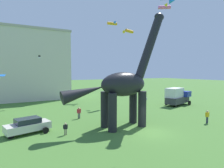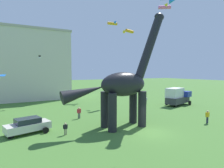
% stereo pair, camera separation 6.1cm
% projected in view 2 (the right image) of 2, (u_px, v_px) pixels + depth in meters
% --- Properties ---
extents(ground_plane, '(240.00, 240.00, 0.00)m').
position_uv_depth(ground_plane, '(151.00, 133.00, 18.92)').
color(ground_plane, '#42702D').
extents(dinosaur_sculpture, '(12.70, 2.69, 13.27)m').
position_uv_depth(dinosaur_sculpture, '(123.00, 84.00, 20.65)').
color(dinosaur_sculpture, black).
rests_on(dinosaur_sculpture, ground_plane).
extents(parked_sedan_left, '(4.51, 2.74, 1.55)m').
position_uv_depth(parked_sedan_left, '(28.00, 125.00, 18.74)').
color(parked_sedan_left, silver).
rests_on(parked_sedan_left, ground_plane).
extents(parked_box_truck, '(5.97, 3.60, 3.20)m').
position_uv_depth(parked_box_truck, '(177.00, 96.00, 34.36)').
color(parked_box_truck, '#38383D').
rests_on(parked_box_truck, ground_plane).
extents(person_vendor_side, '(0.45, 0.20, 1.20)m').
position_uv_depth(person_vendor_side, '(65.00, 128.00, 18.23)').
color(person_vendor_side, '#6B6056').
rests_on(person_vendor_side, ground_plane).
extents(person_photographer, '(0.58, 0.26, 1.55)m').
position_uv_depth(person_photographer, '(207.00, 115.00, 22.37)').
color(person_photographer, '#2D3347').
rests_on(person_photographer, ground_plane).
extents(person_strolling_adult, '(0.56, 0.25, 1.50)m').
position_uv_depth(person_strolling_adult, '(79.00, 112.00, 24.59)').
color(person_strolling_adult, '#2D3347').
rests_on(person_strolling_adult, ground_plane).
extents(person_near_flyer, '(0.58, 0.25, 1.54)m').
position_uv_depth(person_near_flyer, '(146.00, 99.00, 35.29)').
color(person_near_flyer, '#6B6056').
rests_on(person_near_flyer, ground_plane).
extents(kite_drifting, '(0.36, 0.36, 0.50)m').
position_uv_depth(kite_drifting, '(40.00, 57.00, 34.43)').
color(kite_drifting, black).
extents(kite_mid_right, '(1.83, 1.92, 0.54)m').
position_uv_depth(kite_mid_right, '(165.00, 7.00, 27.75)').
color(kite_mid_right, pink).
extents(kite_apex, '(2.21, 2.14, 0.63)m').
position_uv_depth(kite_apex, '(129.00, 31.00, 36.95)').
color(kite_apex, orange).
extents(kite_mid_center, '(0.96, 0.82, 0.29)m').
position_uv_depth(kite_mid_center, '(3.00, 75.00, 28.59)').
color(kite_mid_center, '#287AE5').
extents(kite_near_low, '(2.47, 2.19, 0.71)m').
position_uv_depth(kite_near_low, '(113.00, 23.00, 44.79)').
color(kite_near_low, orange).
extents(kite_far_left, '(0.62, 0.72, 0.17)m').
position_uv_depth(kite_far_left, '(93.00, 70.00, 24.72)').
color(kite_far_left, white).
extents(background_building_block, '(17.74, 12.31, 15.39)m').
position_uv_depth(background_building_block, '(27.00, 65.00, 42.98)').
color(background_building_block, beige).
rests_on(background_building_block, ground_plane).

